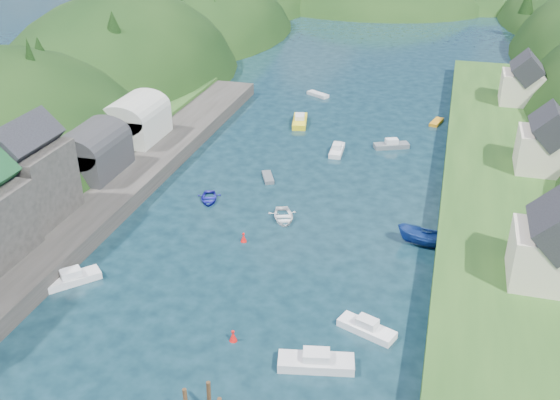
% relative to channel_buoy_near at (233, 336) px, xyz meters
% --- Properties ---
extents(ground, '(600.00, 600.00, 0.00)m').
position_rel_channel_buoy_near_xyz_m(ground, '(-1.08, 40.90, -0.48)').
color(ground, black).
rests_on(ground, ground).
extents(hillside_left, '(44.00, 245.56, 52.00)m').
position_rel_channel_buoy_near_xyz_m(hillside_left, '(-46.08, 65.90, -8.51)').
color(hillside_left, black).
rests_on(hillside_left, ground).
extents(far_hills, '(103.00, 68.00, 44.00)m').
position_rel_channel_buoy_near_xyz_m(far_hills, '(0.13, 164.90, -11.28)').
color(far_hills, black).
rests_on(far_hills, ground).
extents(hill_trees, '(91.80, 150.14, 11.90)m').
position_rel_channel_buoy_near_xyz_m(hill_trees, '(-0.61, 56.02, 10.61)').
color(hill_trees, black).
rests_on(hill_trees, ground).
extents(quay_left, '(12.00, 110.00, 2.00)m').
position_rel_channel_buoy_near_xyz_m(quay_left, '(-25.08, 10.90, 0.52)').
color(quay_left, '#2D2B28').
rests_on(quay_left, ground).
extents(boat_sheds, '(7.00, 21.00, 7.50)m').
position_rel_channel_buoy_near_xyz_m(boat_sheds, '(-27.08, 29.90, 4.79)').
color(boat_sheds, '#2D2D30').
rests_on(boat_sheds, quay_left).
extents(terrace_right, '(16.00, 120.00, 2.40)m').
position_rel_channel_buoy_near_xyz_m(terrace_right, '(23.92, 30.90, 0.72)').
color(terrace_right, '#234719').
rests_on(terrace_right, ground).
extents(right_bank_cottages, '(9.00, 59.24, 8.41)m').
position_rel_channel_buoy_near_xyz_m(right_bank_cottages, '(26.92, 39.23, 5.36)').
color(right_bank_cottages, beige).
rests_on(right_bank_cottages, terrace_right).
extents(channel_buoy_near, '(0.70, 0.70, 1.10)m').
position_rel_channel_buoy_near_xyz_m(channel_buoy_near, '(0.00, 0.00, 0.00)').
color(channel_buoy_near, red).
rests_on(channel_buoy_near, ground).
extents(channel_buoy_far, '(0.70, 0.70, 1.10)m').
position_rel_channel_buoy_near_xyz_m(channel_buoy_far, '(-4.34, 15.80, 0.00)').
color(channel_buoy_far, red).
rests_on(channel_buoy_far, ground).
extents(moored_boats, '(38.13, 89.68, 2.31)m').
position_rel_channel_buoy_near_xyz_m(moored_boats, '(-0.25, 13.23, 0.17)').
color(moored_boats, silver).
rests_on(moored_boats, ground).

